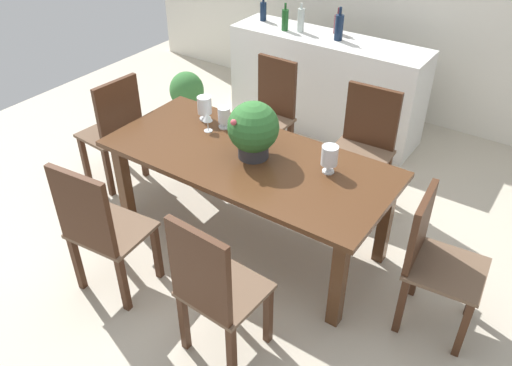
{
  "coord_description": "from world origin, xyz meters",
  "views": [
    {
      "loc": [
        1.79,
        -2.55,
        2.66
      ],
      "look_at": [
        0.09,
        -0.1,
        0.57
      ],
      "focal_mm": 36.47,
      "sensor_mm": 36.0,
      "label": 1
    }
  ],
  "objects_px": {
    "kitchen_counter": "(325,84)",
    "chair_far_left": "(270,111)",
    "chair_near_right": "(213,288)",
    "flower_centerpiece": "(253,129)",
    "chair_near_left": "(98,227)",
    "crystal_vase_center_near": "(224,116)",
    "dining_table": "(248,168)",
    "wine_glass": "(207,118)",
    "wine_bottle_amber": "(301,20)",
    "chair_far_right": "(365,141)",
    "wine_bottle_clear": "(285,20)",
    "potted_plant_floor": "(187,93)",
    "crystal_vase_left": "(330,156)",
    "chair_foot_end": "(433,257)",
    "wine_bottle_tall": "(339,27)",
    "chair_head_end": "(115,127)",
    "wine_bottle_green": "(338,24)",
    "crystal_vase_right": "(205,106)",
    "wine_bottle_dark": "(263,11)"
  },
  "relations": [
    {
      "from": "kitchen_counter",
      "to": "chair_far_left",
      "type": "bearing_deg",
      "value": -94.05
    },
    {
      "from": "chair_near_right",
      "to": "flower_centerpiece",
      "type": "distance_m",
      "value": 1.16
    },
    {
      "from": "chair_near_left",
      "to": "crystal_vase_center_near",
      "type": "relative_size",
      "value": 6.24
    },
    {
      "from": "crystal_vase_center_near",
      "to": "dining_table",
      "type": "bearing_deg",
      "value": -31.92
    },
    {
      "from": "wine_glass",
      "to": "wine_bottle_amber",
      "type": "height_order",
      "value": "wine_bottle_amber"
    },
    {
      "from": "chair_far_right",
      "to": "wine_bottle_clear",
      "type": "height_order",
      "value": "wine_bottle_clear"
    },
    {
      "from": "chair_near_right",
      "to": "potted_plant_floor",
      "type": "bearing_deg",
      "value": -43.36
    },
    {
      "from": "chair_near_left",
      "to": "crystal_vase_left",
      "type": "distance_m",
      "value": 1.54
    },
    {
      "from": "chair_far_left",
      "to": "wine_glass",
      "type": "xyz_separation_m",
      "value": [
        0.01,
        -0.86,
        0.31
      ]
    },
    {
      "from": "dining_table",
      "to": "kitchen_counter",
      "type": "distance_m",
      "value": 1.95
    },
    {
      "from": "chair_near_right",
      "to": "chair_foot_end",
      "type": "bearing_deg",
      "value": -129.84
    },
    {
      "from": "chair_foot_end",
      "to": "chair_near_left",
      "type": "height_order",
      "value": "chair_near_left"
    },
    {
      "from": "wine_bottle_clear",
      "to": "crystal_vase_center_near",
      "type": "bearing_deg",
      "value": -73.78
    },
    {
      "from": "chair_far_left",
      "to": "potted_plant_floor",
      "type": "height_order",
      "value": "chair_far_left"
    },
    {
      "from": "wine_bottle_tall",
      "to": "potted_plant_floor",
      "type": "distance_m",
      "value": 1.74
    },
    {
      "from": "chair_foot_end",
      "to": "flower_centerpiece",
      "type": "distance_m",
      "value": 1.39
    },
    {
      "from": "chair_head_end",
      "to": "wine_glass",
      "type": "bearing_deg",
      "value": 102.34
    },
    {
      "from": "dining_table",
      "to": "chair_near_left",
      "type": "relative_size",
      "value": 2.02
    },
    {
      "from": "dining_table",
      "to": "wine_bottle_green",
      "type": "xyz_separation_m",
      "value": [
        -0.39,
        2.05,
        0.41
      ]
    },
    {
      "from": "chair_near_left",
      "to": "wine_glass",
      "type": "distance_m",
      "value": 1.14
    },
    {
      "from": "chair_far_right",
      "to": "kitchen_counter",
      "type": "bearing_deg",
      "value": 129.97
    },
    {
      "from": "chair_far_right",
      "to": "kitchen_counter",
      "type": "distance_m",
      "value": 1.26
    },
    {
      "from": "crystal_vase_center_near",
      "to": "wine_bottle_clear",
      "type": "bearing_deg",
      "value": 106.22
    },
    {
      "from": "wine_bottle_tall",
      "to": "kitchen_counter",
      "type": "bearing_deg",
      "value": 173.81
    },
    {
      "from": "chair_near_right",
      "to": "kitchen_counter",
      "type": "relative_size",
      "value": 0.52
    },
    {
      "from": "crystal_vase_right",
      "to": "wine_bottle_tall",
      "type": "distance_m",
      "value": 1.67
    },
    {
      "from": "dining_table",
      "to": "wine_glass",
      "type": "bearing_deg",
      "value": 164.48
    },
    {
      "from": "wine_glass",
      "to": "wine_bottle_green",
      "type": "xyz_separation_m",
      "value": [
        0.07,
        1.92,
        0.2
      ]
    },
    {
      "from": "crystal_vase_center_near",
      "to": "chair_near_left",
      "type": "bearing_deg",
      "value": -93.14
    },
    {
      "from": "wine_bottle_clear",
      "to": "wine_bottle_tall",
      "type": "distance_m",
      "value": 0.56
    },
    {
      "from": "chair_far_left",
      "to": "crystal_vase_right",
      "type": "bearing_deg",
      "value": -98.91
    },
    {
      "from": "chair_near_left",
      "to": "wine_bottle_amber",
      "type": "distance_m",
      "value": 2.92
    },
    {
      "from": "dining_table",
      "to": "kitchen_counter",
      "type": "relative_size",
      "value": 1.05
    },
    {
      "from": "crystal_vase_right",
      "to": "wine_bottle_clear",
      "type": "bearing_deg",
      "value": 99.43
    },
    {
      "from": "dining_table",
      "to": "wine_bottle_green",
      "type": "bearing_deg",
      "value": 100.68
    },
    {
      "from": "chair_near_left",
      "to": "kitchen_counter",
      "type": "bearing_deg",
      "value": -96.61
    },
    {
      "from": "dining_table",
      "to": "crystal_vase_right",
      "type": "xyz_separation_m",
      "value": [
        -0.59,
        0.26,
        0.21
      ]
    },
    {
      "from": "wine_bottle_dark",
      "to": "wine_bottle_tall",
      "type": "bearing_deg",
      "value": -5.05
    },
    {
      "from": "crystal_vase_left",
      "to": "wine_bottle_tall",
      "type": "bearing_deg",
      "value": 115.9
    },
    {
      "from": "wine_bottle_tall",
      "to": "wine_bottle_dark",
      "type": "height_order",
      "value": "wine_bottle_tall"
    },
    {
      "from": "potted_plant_floor",
      "to": "wine_glass",
      "type": "bearing_deg",
      "value": -42.67
    },
    {
      "from": "chair_near_right",
      "to": "wine_bottle_clear",
      "type": "bearing_deg",
      "value": -62.17
    },
    {
      "from": "chair_near_left",
      "to": "wine_bottle_dark",
      "type": "bearing_deg",
      "value": -81.38
    },
    {
      "from": "crystal_vase_center_near",
      "to": "chair_near_right",
      "type": "bearing_deg",
      "value": -55.31
    },
    {
      "from": "chair_far_right",
      "to": "wine_bottle_dark",
      "type": "height_order",
      "value": "wine_bottle_dark"
    },
    {
      "from": "kitchen_counter",
      "to": "chair_near_right",
      "type": "bearing_deg",
      "value": -73.43
    },
    {
      "from": "wine_glass",
      "to": "potted_plant_floor",
      "type": "relative_size",
      "value": 0.3
    },
    {
      "from": "chair_far_left",
      "to": "potted_plant_floor",
      "type": "xyz_separation_m",
      "value": [
        -1.25,
        0.3,
        -0.28
      ]
    },
    {
      "from": "chair_far_right",
      "to": "wine_bottle_dark",
      "type": "relative_size",
      "value": 4.03
    },
    {
      "from": "wine_bottle_tall",
      "to": "wine_bottle_dark",
      "type": "bearing_deg",
      "value": 174.95
    }
  ]
}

